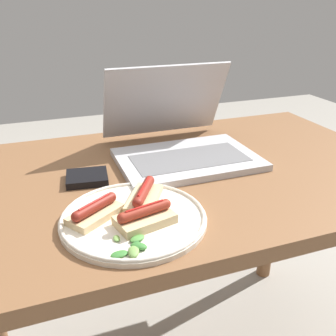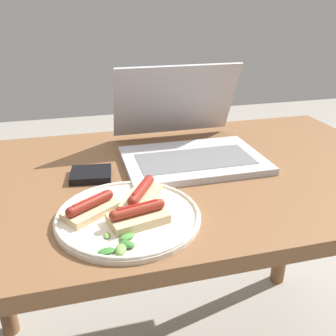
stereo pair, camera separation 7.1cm
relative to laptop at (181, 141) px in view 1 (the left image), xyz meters
The scene contains 8 objects.
desk 0.18m from the laptop, 123.43° to the right, with size 1.25×0.73×0.71m.
laptop is the anchor object (origin of this frame).
plate 0.36m from the laptop, 126.83° to the right, with size 0.29×0.29×0.02m.
sausage_toast_left 0.38m from the laptop, 122.19° to the right, with size 0.12×0.09×0.04m.
sausage_toast_middle 0.30m from the laptop, 126.93° to the right, with size 0.11×0.13×0.04m.
sausage_toast_right 0.39m from the laptop, 137.32° to the right, with size 0.12×0.11×0.04m.
salad_pile 0.46m from the laptop, 122.07° to the right, with size 0.07×0.08×0.01m.
external_drive 0.28m from the laptop, 165.30° to the right, with size 0.11×0.10×0.02m.
Camera 1 is at (-0.31, -0.82, 1.11)m, focal length 40.00 mm.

